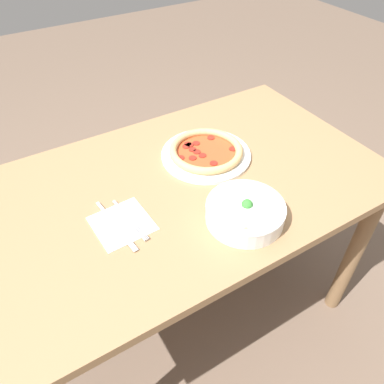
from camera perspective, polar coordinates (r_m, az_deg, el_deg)
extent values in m
plane|color=brown|center=(1.78, -1.40, -17.33)|extent=(8.00, 8.00, 0.00)
cube|color=#99724C|center=(1.20, -1.98, 0.75)|extent=(1.34, 0.79, 0.03)
cylinder|color=olive|center=(1.92, 9.22, 4.02)|extent=(0.06, 0.06, 0.72)
cylinder|color=olive|center=(1.63, -26.90, -10.07)|extent=(0.06, 0.06, 0.72)
cylinder|color=olive|center=(1.63, 23.49, -8.48)|extent=(0.06, 0.06, 0.72)
cylinder|color=white|center=(1.30, 2.14, 5.70)|extent=(0.31, 0.31, 0.01)
torus|color=tan|center=(1.29, 2.16, 6.38)|extent=(0.25, 0.25, 0.03)
cylinder|color=#B74723|center=(1.29, 2.15, 6.02)|extent=(0.22, 0.22, 0.01)
cylinder|color=maroon|center=(1.31, -0.90, 6.97)|extent=(0.03, 0.03, 0.00)
cylinder|color=maroon|center=(1.31, 6.24, 6.56)|extent=(0.03, 0.03, 0.00)
cylinder|color=maroon|center=(1.26, -1.75, 5.25)|extent=(0.03, 0.03, 0.00)
cylinder|color=maroon|center=(1.26, 0.09, 5.21)|extent=(0.03, 0.03, 0.00)
cylinder|color=maroon|center=(1.36, 2.90, 8.27)|extent=(0.03, 0.03, 0.00)
cylinder|color=maroon|center=(1.24, 3.33, 4.40)|extent=(0.03, 0.03, 0.00)
cylinder|color=maroon|center=(1.33, -0.66, 7.32)|extent=(0.03, 0.03, 0.00)
cylinder|color=maroon|center=(1.32, -0.34, 7.18)|extent=(0.03, 0.03, 0.00)
cylinder|color=maroon|center=(1.29, 0.75, 6.15)|extent=(0.03, 0.03, 0.00)
cylinder|color=maroon|center=(1.27, 1.61, 5.59)|extent=(0.03, 0.03, 0.00)
cylinder|color=maroon|center=(1.33, 0.65, 7.45)|extent=(0.03, 0.03, 0.00)
cylinder|color=maroon|center=(1.30, 0.08, 6.51)|extent=(0.03, 0.03, 0.00)
cylinder|color=white|center=(1.07, 8.09, -3.11)|extent=(0.22, 0.22, 0.06)
torus|color=white|center=(1.05, 8.21, -2.23)|extent=(0.23, 0.23, 0.01)
ellipsoid|color=#998466|center=(0.99, 8.19, -5.80)|extent=(0.04, 0.03, 0.02)
ellipsoid|color=#998466|center=(1.02, 6.01, -4.60)|extent=(0.04, 0.04, 0.02)
ellipsoid|color=tan|center=(1.10, 10.39, -0.65)|extent=(0.04, 0.04, 0.02)
ellipsoid|color=tan|center=(1.05, 9.86, -2.69)|extent=(0.04, 0.04, 0.02)
ellipsoid|color=#998466|center=(1.00, 8.01, -5.17)|extent=(0.04, 0.04, 0.02)
ellipsoid|color=tan|center=(1.09, 5.22, -0.20)|extent=(0.03, 0.04, 0.02)
sphere|color=#388433|center=(1.05, 8.39, -1.91)|extent=(0.03, 0.03, 0.03)
cube|color=white|center=(1.08, -10.60, -4.75)|extent=(0.16, 0.16, 0.00)
cube|color=silver|center=(1.10, -10.23, -3.28)|extent=(0.02, 0.13, 0.00)
cube|color=silver|center=(1.04, -7.98, -6.44)|extent=(0.01, 0.06, 0.00)
cube|color=silver|center=(1.04, -7.78, -6.34)|extent=(0.01, 0.06, 0.00)
cube|color=silver|center=(1.04, -7.58, -6.24)|extent=(0.01, 0.06, 0.00)
cube|color=silver|center=(1.04, -7.38, -6.13)|extent=(0.01, 0.06, 0.00)
cube|color=silver|center=(1.12, -13.21, -2.91)|extent=(0.02, 0.09, 0.01)
cube|color=silver|center=(1.05, -10.39, -6.48)|extent=(0.03, 0.14, 0.00)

